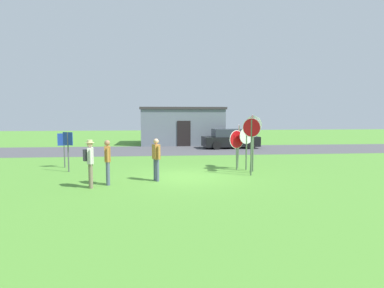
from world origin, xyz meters
name	(u,v)px	position (x,y,z in m)	size (l,w,h in m)	color
ground_plane	(188,177)	(0.00, 0.00, 0.00)	(80.00, 80.00, 0.00)	#518E33
street_asphalt	(176,150)	(0.00, 10.37, 0.00)	(60.00, 6.40, 0.01)	#4C4C51
building_background	(182,126)	(0.84, 15.56, 1.63)	(7.20, 4.76, 3.24)	slate
parked_car_on_street	(230,139)	(4.28, 11.44, 0.69)	(4.42, 2.26, 1.51)	black
stop_sign_rear_left	(253,133)	(3.11, 1.04, 1.78)	(0.66, 0.47, 2.58)	#51664C
stop_sign_tallest	(246,141)	(2.93, 1.54, 1.39)	(0.74, 0.30, 2.03)	#51664C
stop_sign_center_cluster	(251,136)	(2.77, 0.11, 1.72)	(0.67, 0.51, 2.49)	#51664C
stop_sign_leaning_left	(252,134)	(2.93, 0.63, 1.77)	(0.18, 0.65, 2.65)	#51664C
stop_sign_low_front	(237,143)	(2.48, 1.62, 1.28)	(0.79, 0.46, 1.89)	#51664C
stop_sign_nearest	(238,138)	(2.68, 2.10, 1.48)	(0.21, 0.73, 2.17)	#51664C
person_on_left	(108,160)	(-3.12, -1.19, 0.95)	(0.28, 0.56, 1.69)	#4C5670
person_in_dark_shirt	(156,157)	(-1.31, -0.64, 0.95)	(0.34, 0.53, 1.69)	#4C5670
person_holding_notes	(90,160)	(-3.68, -1.65, 1.01)	(0.42, 0.55, 1.74)	#7A6B56
info_panel_leftmost	(68,145)	(-5.35, 1.82, 1.27)	(0.52, 0.34, 1.83)	#4C4C51
info_panel_middle	(64,144)	(-5.87, 3.06, 1.18)	(0.58, 0.20, 1.71)	#4C4C51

